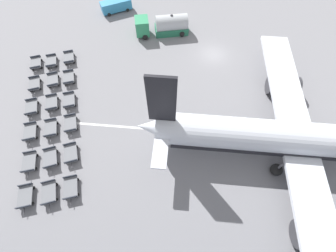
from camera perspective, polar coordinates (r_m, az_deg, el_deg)
name	(u,v)px	position (r m, az deg, el deg)	size (l,w,h in m)	color
ground_plane	(213,54)	(37.69, 11.37, 17.43)	(500.00, 500.00, 0.00)	gray
airplane	(308,140)	(28.45, 31.98, -3.12)	(35.30, 37.71, 11.31)	silver
fuel_tanker_primary	(165,26)	(40.25, -0.71, 24.16)	(3.82, 8.75, 3.25)	#2D8C5B
service_van	(116,5)	(46.61, -13.05, 27.66)	(3.66, 5.65, 1.90)	teal
baggage_dolly_row_near_col_a	(36,63)	(40.11, -30.49, 13.58)	(3.20, 1.98, 0.92)	slate
baggage_dolly_row_near_col_b	(35,84)	(37.11, -30.77, 9.13)	(3.20, 2.00, 0.92)	slate
baggage_dolly_row_near_col_c	(32,107)	(34.54, -31.33, 4.07)	(3.20, 1.97, 0.92)	slate
baggage_dolly_row_near_col_d	(30,132)	(32.33, -31.60, -1.30)	(3.19, 1.91, 0.92)	slate
baggage_dolly_row_near_col_e	(29,162)	(30.28, -31.74, -7.80)	(3.19, 1.86, 0.92)	slate
baggage_dolly_row_near_col_f	(25,196)	(28.88, -32.47, -14.83)	(3.19, 1.89, 0.92)	slate
baggage_dolly_row_mid_a_col_a	(51,62)	(39.30, -27.48, 14.33)	(3.19, 1.92, 0.92)	slate
baggage_dolly_row_mid_a_col_b	(53,80)	(36.41, -27.19, 10.32)	(3.20, 2.02, 0.92)	slate
baggage_dolly_row_mid_a_col_c	(52,103)	(33.73, -27.41, 5.25)	(3.20, 1.95, 0.92)	slate
baggage_dolly_row_mid_a_col_d	(51,128)	(31.38, -27.62, -0.51)	(3.19, 1.90, 0.92)	slate
baggage_dolly_row_mid_a_col_e	(50,158)	(29.34, -27.70, -7.21)	(3.20, 2.02, 0.92)	slate
baggage_dolly_row_mid_a_col_f	(49,193)	(27.80, -27.96, -14.72)	(3.20, 1.95, 0.92)	slate
baggage_dolly_row_mid_b_col_a	(69,58)	(38.79, -23.84, 15.55)	(3.20, 1.95, 0.92)	slate
baggage_dolly_row_mid_b_col_b	(69,78)	(35.78, -23.88, 11.14)	(3.19, 1.92, 0.92)	slate
baggage_dolly_row_mid_b_col_c	(69,100)	(32.98, -23.78, 5.97)	(3.19, 1.92, 0.92)	slate
baggage_dolly_row_mid_b_col_d	(71,124)	(30.70, -23.50, 0.57)	(3.19, 1.92, 0.92)	slate
baggage_dolly_row_mid_b_col_e	(71,153)	(28.60, -23.46, -6.38)	(3.20, 1.99, 0.92)	slate
baggage_dolly_row_mid_b_col_f	(71,188)	(27.01, -23.47, -14.14)	(3.19, 1.88, 0.92)	slate
stand_guidance_stripe	(225,135)	(28.75, 14.18, -2.15)	(5.56, 38.70, 0.01)	white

